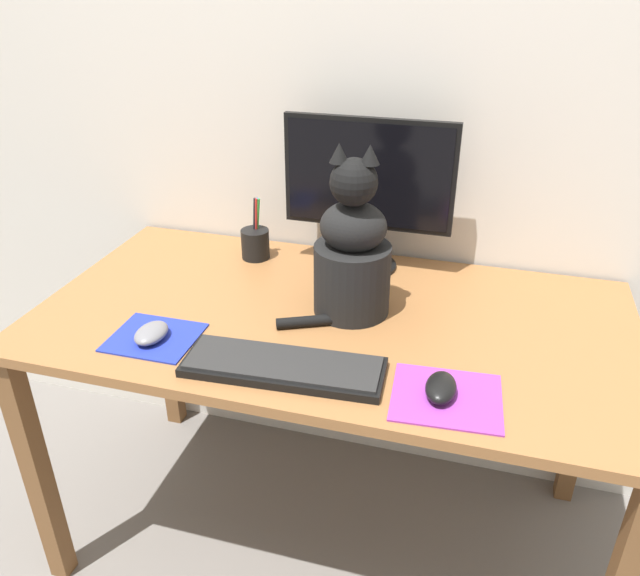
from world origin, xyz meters
The scene contains 11 objects.
ground_plane centered at (0.00, 0.00, 0.00)m, with size 12.00×12.00×0.00m, color slate.
wall_back centered at (0.00, 0.40, 1.25)m, with size 7.00×0.04×2.50m.
desk centered at (0.00, 0.00, 0.64)m, with size 1.41×0.74×0.73m.
monitor centered at (0.02, 0.27, 0.97)m, with size 0.45×0.17×0.41m.
keyboard centered at (-0.04, -0.25, 0.75)m, with size 0.42×0.16×0.02m.
mousepad_left centered at (-0.36, -0.21, 0.74)m, with size 0.19×0.17×0.00m.
mousepad_right centered at (0.30, -0.25, 0.74)m, with size 0.22×0.20×0.00m.
computer_mouse_left centered at (-0.35, -0.22, 0.75)m, with size 0.07×0.10×0.03m.
computer_mouse_right centered at (0.28, -0.25, 0.76)m, with size 0.06×0.10×0.04m.
cat centered at (0.04, 0.03, 0.89)m, with size 0.25×0.24×0.41m.
pen_cup centered at (-0.29, 0.25, 0.78)m, with size 0.08×0.08×0.17m.
Camera 1 is at (0.32, -1.24, 1.49)m, focal length 35.00 mm.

